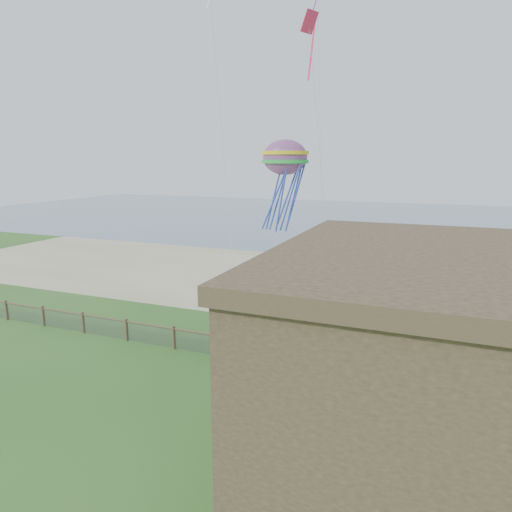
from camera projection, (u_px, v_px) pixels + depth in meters
name	position (u px, v px, depth m)	size (l,w,h in m)	color
ground	(158.00, 419.00, 17.37)	(160.00, 160.00, 0.00)	#2D5A1E
sand_beach	(310.00, 281.00, 37.36)	(72.00, 20.00, 0.02)	tan
ocean	(379.00, 219.00, 77.34)	(160.00, 68.00, 0.02)	slate
chainlink_fence	(226.00, 347.00, 22.71)	(36.20, 0.20, 1.25)	#4C372A
picnic_table	(363.00, 440.00, 15.38)	(1.93, 1.46, 0.81)	#51392E
octopus_kite	(285.00, 183.00, 31.61)	(3.34, 2.35, 6.87)	#ED5325
kite_red	(309.00, 39.00, 26.54)	(1.25, 0.70, 3.14)	#F02A51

